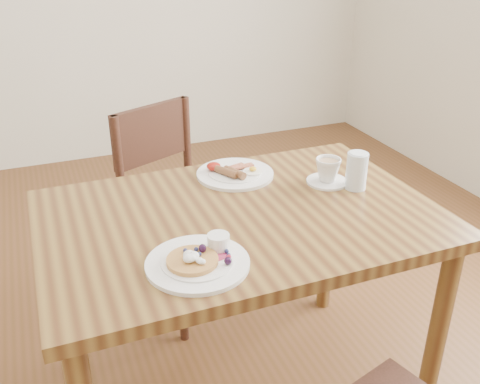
{
  "coord_description": "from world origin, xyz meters",
  "views": [
    {
      "loc": [
        -0.53,
        -1.33,
        1.53
      ],
      "look_at": [
        0.0,
        0.0,
        0.82
      ],
      "focal_mm": 40.0,
      "sensor_mm": 36.0,
      "label": 1
    }
  ],
  "objects": [
    {
      "name": "breakfast_plate",
      "position": [
        0.08,
        0.26,
        0.76
      ],
      "size": [
        0.27,
        0.27,
        0.04
      ],
      "color": "white",
      "rests_on": "dining_table"
    },
    {
      "name": "pancake_plate",
      "position": [
        -0.2,
        -0.22,
        0.76
      ],
      "size": [
        0.27,
        0.27,
        0.06
      ],
      "color": "white",
      "rests_on": "dining_table"
    },
    {
      "name": "chair_far",
      "position": [
        -0.04,
        0.64,
        0.49
      ],
      "size": [
        0.55,
        0.55,
        0.88
      ],
      "rotation": [
        0.0,
        0.0,
        3.56
      ],
      "color": "#3F1E17",
      "rests_on": "ground"
    },
    {
      "name": "water_glass",
      "position": [
        0.42,
        0.02,
        0.81
      ],
      "size": [
        0.07,
        0.07,
        0.12
      ],
      "primitive_type": "cylinder",
      "color": "silver",
      "rests_on": "dining_table"
    },
    {
      "name": "dining_table",
      "position": [
        0.0,
        0.0,
        0.65
      ],
      "size": [
        1.2,
        0.8,
        0.75
      ],
      "color": "brown",
      "rests_on": "ground"
    },
    {
      "name": "teacup_saucer",
      "position": [
        0.36,
        0.09,
        0.79
      ],
      "size": [
        0.14,
        0.14,
        0.09
      ],
      "color": "white",
      "rests_on": "dining_table"
    }
  ]
}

